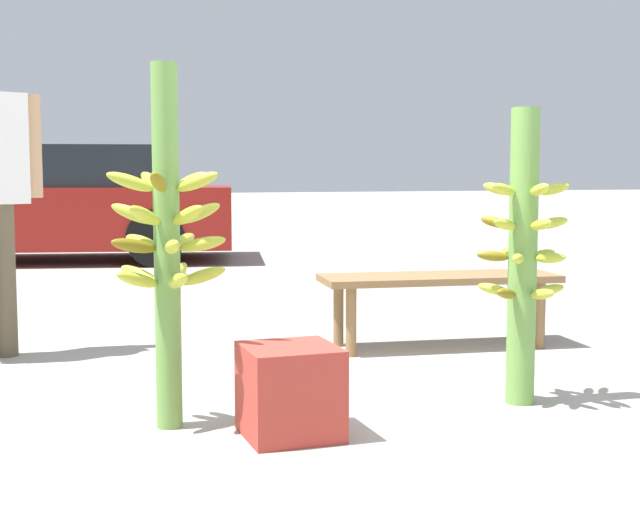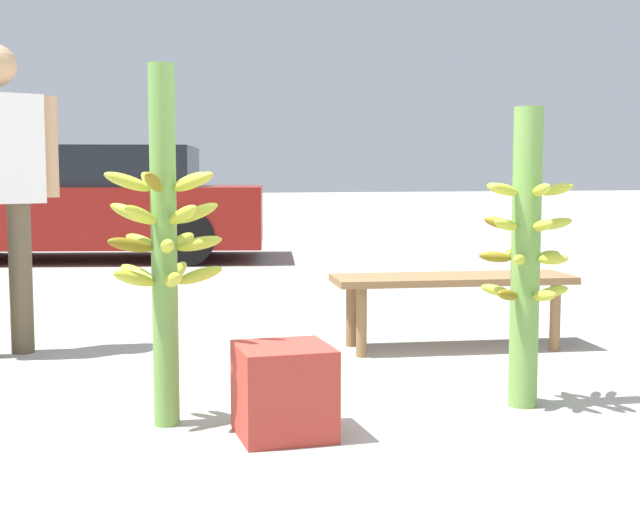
{
  "view_description": "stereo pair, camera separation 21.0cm",
  "coord_description": "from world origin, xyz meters",
  "px_view_note": "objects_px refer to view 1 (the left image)",
  "views": [
    {
      "loc": [
        -1.4,
        -3.29,
        1.02
      ],
      "look_at": [
        -0.14,
        0.34,
        0.64
      ],
      "focal_mm": 50.0,
      "sensor_mm": 36.0,
      "label": 1
    },
    {
      "loc": [
        -1.2,
        -3.35,
        1.02
      ],
      "look_at": [
        -0.14,
        0.34,
        0.64
      ],
      "focal_mm": 50.0,
      "sensor_mm": 36.0,
      "label": 2
    }
  ],
  "objects_px": {
    "banana_stalk_center": "(523,254)",
    "parked_car": "(47,205)",
    "banana_stalk_left": "(167,241)",
    "produce_crate": "(290,391)",
    "market_bench": "(439,285)"
  },
  "relations": [
    {
      "from": "banana_stalk_center",
      "to": "market_bench",
      "type": "bearing_deg",
      "value": 79.56
    },
    {
      "from": "parked_car",
      "to": "produce_crate",
      "type": "xyz_separation_m",
      "value": [
        0.61,
        -7.49,
        -0.47
      ]
    },
    {
      "from": "banana_stalk_center",
      "to": "produce_crate",
      "type": "distance_m",
      "value": 1.22
    },
    {
      "from": "banana_stalk_center",
      "to": "parked_car",
      "type": "height_order",
      "value": "parked_car"
    },
    {
      "from": "banana_stalk_center",
      "to": "market_bench",
      "type": "relative_size",
      "value": 0.91
    },
    {
      "from": "parked_car",
      "to": "market_bench",
      "type": "bearing_deg",
      "value": -149.29
    },
    {
      "from": "banana_stalk_left",
      "to": "produce_crate",
      "type": "height_order",
      "value": "banana_stalk_left"
    },
    {
      "from": "banana_stalk_left",
      "to": "banana_stalk_center",
      "type": "height_order",
      "value": "banana_stalk_left"
    },
    {
      "from": "produce_crate",
      "to": "market_bench",
      "type": "bearing_deg",
      "value": 46.23
    },
    {
      "from": "parked_car",
      "to": "banana_stalk_center",
      "type": "bearing_deg",
      "value": -153.92
    },
    {
      "from": "banana_stalk_left",
      "to": "banana_stalk_center",
      "type": "distance_m",
      "value": 1.54
    },
    {
      "from": "banana_stalk_left",
      "to": "produce_crate",
      "type": "relative_size",
      "value": 4.08
    },
    {
      "from": "market_bench",
      "to": "banana_stalk_left",
      "type": "bearing_deg",
      "value": -140.25
    },
    {
      "from": "banana_stalk_left",
      "to": "market_bench",
      "type": "height_order",
      "value": "banana_stalk_left"
    },
    {
      "from": "banana_stalk_center",
      "to": "parked_car",
      "type": "distance_m",
      "value": 7.55
    }
  ]
}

